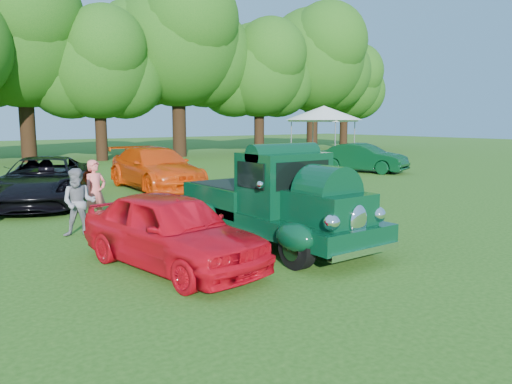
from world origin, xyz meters
TOP-DOWN VIEW (x-y plane):
  - ground at (0.00, 0.00)m, footprint 120.00×120.00m
  - hero_pickup at (0.14, 0.67)m, footprint 2.25×4.84m
  - red_convertible at (-2.37, 0.41)m, footprint 2.17×4.08m
  - back_car_black at (-2.51, 8.44)m, footprint 4.30×5.70m
  - back_car_orange at (1.72, 9.75)m, footprint 2.27×5.30m
  - back_car_blue at (6.64, 7.47)m, footprint 1.56×3.85m
  - back_car_green at (12.45, 9.28)m, footprint 2.86×4.47m
  - spectator_pink at (-2.25, 4.62)m, footprint 0.67×0.54m
  - spectator_grey at (-2.92, 3.71)m, footprint 0.91×0.84m
  - canopy_tent at (14.24, 13.92)m, footprint 5.72×5.72m

SIDE VIEW (x-z plane):
  - ground at x=0.00m, z-range 0.00..0.00m
  - back_car_blue at x=6.64m, z-range 0.00..1.31m
  - red_convertible at x=-2.37m, z-range 0.00..1.32m
  - back_car_green at x=12.45m, z-range 0.00..1.39m
  - back_car_black at x=-2.51m, z-range 0.00..1.44m
  - spectator_grey at x=-2.92m, z-range 0.00..1.50m
  - back_car_orange at x=1.72m, z-range 0.00..1.52m
  - spectator_pink at x=-2.25m, z-range 0.00..1.59m
  - hero_pickup at x=0.14m, z-range -0.13..1.77m
  - canopy_tent at x=14.24m, z-range 1.23..4.57m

